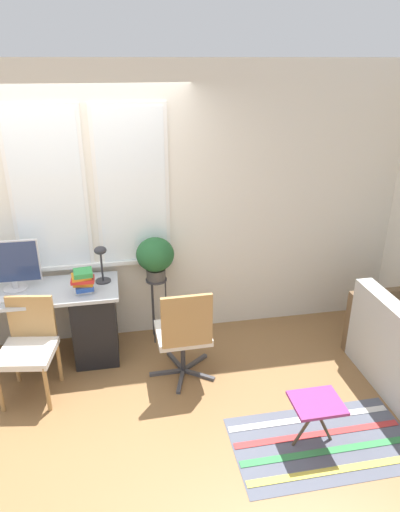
# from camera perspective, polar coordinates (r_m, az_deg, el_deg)

# --- Properties ---
(ground_plane) EXTENTS (14.00, 14.00, 0.00)m
(ground_plane) POSITION_cam_1_polar(r_m,az_deg,el_deg) (4.51, -15.77, -14.18)
(ground_plane) COLOR olive
(wall_back_with_window) EXTENTS (9.00, 0.12, 2.70)m
(wall_back_with_window) POSITION_cam_1_polar(r_m,az_deg,el_deg) (4.48, -16.90, 5.16)
(wall_back_with_window) COLOR white
(wall_back_with_window) RESTS_ON ground_plane
(desk) EXTENTS (2.07, 0.59, 0.75)m
(desk) POSITION_cam_1_polar(r_m,az_deg,el_deg) (4.63, -22.92, -8.17)
(desk) COLOR #B2B7BC
(desk) RESTS_ON ground_plane
(monitor) EXTENTS (0.49, 0.21, 0.47)m
(monitor) POSITION_cam_1_polar(r_m,az_deg,el_deg) (4.40, -22.47, -1.11)
(monitor) COLOR silver
(monitor) RESTS_ON desk
(keyboard) EXTENTS (0.33, 0.12, 0.02)m
(keyboard) POSITION_cam_1_polar(r_m,az_deg,el_deg) (4.32, -22.99, -5.04)
(keyboard) COLOR silver
(keyboard) RESTS_ON desk
(mouse) EXTENTS (0.04, 0.06, 0.03)m
(mouse) POSITION_cam_1_polar(r_m,az_deg,el_deg) (4.26, -19.88, -4.86)
(mouse) COLOR black
(mouse) RESTS_ON desk
(desk_lamp) EXTENTS (0.15, 0.15, 0.36)m
(desk_lamp) POSITION_cam_1_polar(r_m,az_deg,el_deg) (4.31, -12.28, -0.17)
(desk_lamp) COLOR #2D2D33
(desk_lamp) RESTS_ON desk
(book_stack) EXTENTS (0.21, 0.19, 0.21)m
(book_stack) POSITION_cam_1_polar(r_m,az_deg,el_deg) (4.20, -14.40, -3.05)
(book_stack) COLOR white
(book_stack) RESTS_ON desk
(desk_chair_wooden) EXTENTS (0.50, 0.51, 0.85)m
(desk_chair_wooden) POSITION_cam_1_polar(r_m,az_deg,el_deg) (4.17, -20.64, -10.41)
(desk_chair_wooden) COLOR #B2844C
(desk_chair_wooden) RESTS_ON ground_plane
(office_chair_swivel) EXTENTS (0.59, 0.61, 0.93)m
(office_chair_swivel) POSITION_cam_1_polar(r_m,az_deg,el_deg) (4.06, -2.01, -9.60)
(office_chair_swivel) COLOR #47474C
(office_chair_swivel) RESTS_ON ground_plane
(plant_stand) EXTENTS (0.21, 0.21, 0.69)m
(plant_stand) POSITION_cam_1_polar(r_m,az_deg,el_deg) (4.58, -5.44, -4.17)
(plant_stand) COLOR #333338
(plant_stand) RESTS_ON ground_plane
(potted_plant) EXTENTS (0.37, 0.37, 0.43)m
(potted_plant) POSITION_cam_1_polar(r_m,az_deg,el_deg) (4.42, -5.61, -0.00)
(potted_plant) COLOR #514C47
(potted_plant) RESTS_ON plant_stand
(floor_rug_striped) EXTENTS (1.38, 0.77, 0.01)m
(floor_rug_striped) POSITION_cam_1_polar(r_m,az_deg,el_deg) (3.86, 15.09, -21.60)
(floor_rug_striped) COLOR #565B6B
(floor_rug_striped) RESTS_ON ground_plane
(folding_stool) EXTENTS (0.37, 0.31, 0.40)m
(folding_stool) POSITION_cam_1_polar(r_m,az_deg,el_deg) (3.61, 14.36, -17.71)
(folding_stool) COLOR #93337A
(folding_stool) RESTS_ON ground_plane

